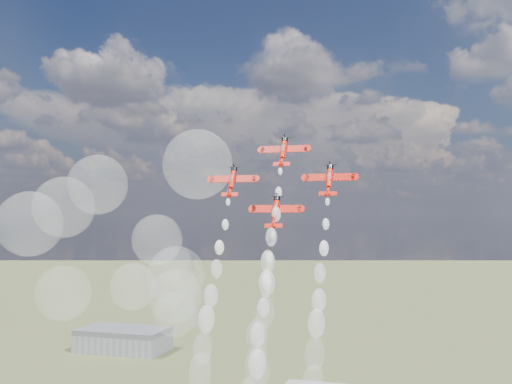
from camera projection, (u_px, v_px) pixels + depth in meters
The scene contains 9 objects.
hangar at pixel (123, 340), 344.50m from camera, with size 50.00×28.00×13.00m.
plane_lead at pixel (283, 151), 149.59m from camera, with size 11.96×6.16×7.86m.
plane_left at pixel (232, 181), 148.94m from camera, with size 11.96×6.16×7.86m.
plane_right at pixel (329, 179), 142.09m from camera, with size 11.96×6.16×7.86m.
plane_slot at pixel (275, 211), 141.44m from camera, with size 11.96×6.16×7.86m.
smoke_trail_lead at pixel (262, 321), 128.77m from camera, with size 5.69×25.25×45.64m.
smoke_trail_left at pixel (201, 357), 127.90m from camera, with size 5.65×25.54×45.40m.
smoke_trail_right at pixel (313, 364), 121.20m from camera, with size 5.65×24.93×44.84m.
drifted_smoke_cloud at pixel (114, 232), 172.86m from camera, with size 69.86×30.87×56.79m.
Camera 1 is at (51.06, -131.74, 79.57)m, focal length 42.00 mm.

